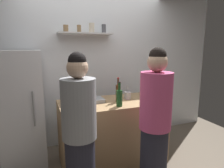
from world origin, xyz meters
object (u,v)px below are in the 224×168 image
water_bottle_plastic (158,93)px  refrigerator (23,109)px  utensil_holder (128,95)px  person_pink_top (155,125)px  wine_bottle_amber_glass (118,92)px  person_grey_hoodie (80,135)px  baking_pan (91,100)px  wine_bottle_green_glass (119,97)px

water_bottle_plastic → refrigerator: bearing=162.1°
utensil_holder → water_bottle_plastic: (0.35, -0.26, 0.06)m
person_pink_top → wine_bottle_amber_glass: bearing=-21.3°
refrigerator → person_grey_hoodie: refrigerator is taller
utensil_holder → person_pink_top: bearing=-94.6°
baking_pan → wine_bottle_amber_glass: 0.39m
utensil_holder → wine_bottle_amber_glass: (-0.19, -0.08, 0.08)m
utensil_holder → wine_bottle_amber_glass: size_ratio=0.59×
refrigerator → wine_bottle_green_glass: size_ratio=5.01×
refrigerator → person_pink_top: size_ratio=0.98×
person_grey_hoodie → water_bottle_plastic: bearing=18.6°
wine_bottle_green_glass → baking_pan: bearing=132.8°
person_pink_top → person_grey_hoodie: person_pink_top is taller
refrigerator → person_grey_hoodie: 1.19m
baking_pan → refrigerator: bearing=161.5°
refrigerator → person_pink_top: bearing=-39.8°
refrigerator → water_bottle_plastic: 1.90m
utensil_holder → wine_bottle_amber_glass: wine_bottle_amber_glass is taller
baking_pan → wine_bottle_amber_glass: wine_bottle_amber_glass is taller
wine_bottle_amber_glass → person_pink_top: bearing=-80.8°
baking_pan → utensil_holder: (0.55, -0.02, 0.03)m
utensil_holder → wine_bottle_amber_glass: bearing=-156.6°
baking_pan → person_pink_top: (0.48, -0.85, -0.10)m
water_bottle_plastic → person_grey_hoodie: size_ratio=0.16×
water_bottle_plastic → person_pink_top: 0.73m
wine_bottle_green_glass → person_pink_top: (0.19, -0.54, -0.20)m
person_grey_hoodie → wine_bottle_amber_glass: bearing=41.1°
wine_bottle_amber_glass → water_bottle_plastic: (0.54, -0.18, -0.02)m
water_bottle_plastic → person_grey_hoodie: 1.32m
refrigerator → person_grey_hoodie: bearing=-61.0°
utensil_holder → wine_bottle_green_glass: wine_bottle_green_glass is taller
utensil_holder → wine_bottle_green_glass: bearing=-131.3°
refrigerator → utensil_holder: size_ratio=7.99×
baking_pan → water_bottle_plastic: 0.95m
water_bottle_plastic → person_pink_top: size_ratio=0.15×
wine_bottle_amber_glass → water_bottle_plastic: wine_bottle_amber_glass is taller
baking_pan → water_bottle_plastic: water_bottle_plastic is taller
wine_bottle_green_glass → wine_bottle_amber_glass: size_ratio=0.93×
refrigerator → wine_bottle_amber_glass: 1.34m
refrigerator → water_bottle_plastic: size_ratio=6.39×
baking_pan → person_grey_hoodie: (-0.32, -0.75, -0.13)m
wine_bottle_amber_glass → water_bottle_plastic: bearing=-18.3°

